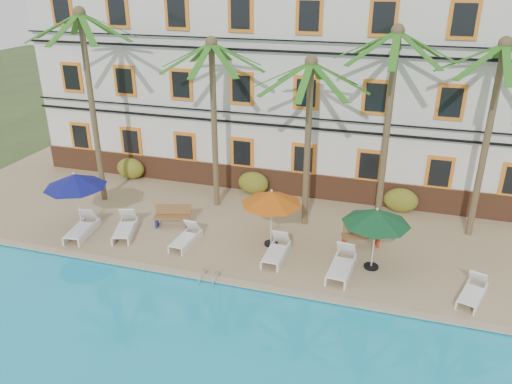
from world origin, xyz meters
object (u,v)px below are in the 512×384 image
(umbrella_blue, at_px, (75,181))
(lounger_a, at_px, (82,228))
(palm_c, at_px, (309,119))
(pool_ladder, at_px, (209,280))
(palm_e, at_px, (492,114))
(umbrella_green, at_px, (376,217))
(palm_a, at_px, (89,83))
(lounger_b, at_px, (125,227))
(palm_d, at_px, (390,103))
(lounger_f, at_px, (473,292))
(lounger_e, at_px, (342,265))
(palm_b, at_px, (213,101))
(lounger_d, at_px, (277,251))
(bench_right, at_px, (361,234))
(lounger_c, at_px, (186,238))
(umbrella_red, at_px, (272,198))
(bench_left, at_px, (172,215))

(umbrella_blue, bearing_deg, lounger_a, -50.89)
(palm_c, distance_m, pool_ladder, 7.33)
(palm_e, distance_m, umbrella_green, 6.00)
(palm_a, height_order, lounger_b, palm_a)
(palm_d, distance_m, lounger_f, 7.51)
(palm_c, height_order, lounger_e, palm_c)
(palm_b, bearing_deg, lounger_f, -22.28)
(lounger_d, bearing_deg, palm_a, 163.31)
(palm_c, height_order, lounger_f, palm_c)
(umbrella_green, distance_m, lounger_b, 10.04)
(umbrella_blue, bearing_deg, umbrella_green, 2.10)
(bench_right, bearing_deg, lounger_a, -167.49)
(palm_c, height_order, lounger_c, palm_c)
(palm_b, distance_m, lounger_a, 7.55)
(umbrella_red, distance_m, bench_left, 4.70)
(pool_ladder, bearing_deg, lounger_a, 165.35)
(palm_c, height_order, umbrella_green, palm_c)
(lounger_b, bearing_deg, lounger_c, -0.35)
(palm_d, relative_size, umbrella_green, 3.39)
(palm_c, bearing_deg, lounger_d, -97.99)
(palm_e, height_order, lounger_f, palm_e)
(palm_c, xyz_separation_m, palm_e, (6.66, 1.01, 0.46))
(palm_b, bearing_deg, bench_right, -15.25)
(palm_b, bearing_deg, palm_e, 1.80)
(palm_c, height_order, palm_d, palm_d)
(umbrella_red, bearing_deg, bench_left, 175.53)
(umbrella_red, height_order, bench_right, umbrella_red)
(palm_a, distance_m, bench_right, 13.10)
(lounger_e, distance_m, bench_right, 2.24)
(lounger_b, xyz_separation_m, lounger_c, (2.71, -0.02, -0.03))
(palm_b, distance_m, lounger_e, 8.78)
(lounger_e, bearing_deg, palm_c, 121.53)
(umbrella_blue, xyz_separation_m, lounger_c, (4.73, 0.08, -1.88))
(lounger_b, bearing_deg, palm_e, 16.82)
(umbrella_green, height_order, pool_ladder, umbrella_green)
(umbrella_green, relative_size, lounger_e, 1.15)
(palm_a, bearing_deg, lounger_f, -11.97)
(lounger_b, bearing_deg, lounger_d, 0.10)
(palm_c, relative_size, lounger_a, 3.42)
(lounger_a, xyz_separation_m, lounger_d, (8.06, 0.55, -0.01))
(palm_b, bearing_deg, lounger_e, -32.56)
(lounger_b, bearing_deg, lounger_a, -162.15)
(bench_right, bearing_deg, lounger_d, -147.02)
(lounger_b, height_order, lounger_e, lounger_e)
(lounger_c, height_order, lounger_e, lounger_e)
(lounger_d, xyz_separation_m, lounger_e, (2.49, -0.31, 0.02))
(palm_c, distance_m, lounger_a, 10.17)
(palm_d, distance_m, pool_ladder, 9.55)
(lounger_f, bearing_deg, palm_a, 168.03)
(palm_b, xyz_separation_m, palm_c, (4.26, -0.67, -0.27))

